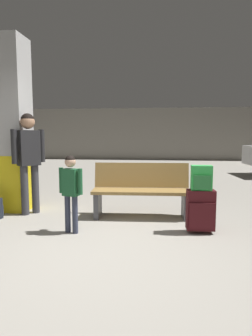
{
  "coord_description": "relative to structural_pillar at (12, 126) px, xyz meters",
  "views": [
    {
      "loc": [
        0.74,
        -3.16,
        1.36
      ],
      "look_at": [
        0.24,
        1.3,
        0.85
      ],
      "focal_mm": 31.24,
      "sensor_mm": 36.0,
      "label": 1
    }
  ],
  "objects": [
    {
      "name": "garage_back_wall",
      "position": [
        1.87,
        11.04,
        -0.11
      ],
      "size": [
        18.0,
        0.12,
        2.8
      ],
      "primitive_type": "cube",
      "color": "gray",
      "rests_on": "ground_plane"
    },
    {
      "name": "structural_pillar",
      "position": [
        0.0,
        0.0,
        0.0
      ],
      "size": [
        0.57,
        0.57,
        3.05
      ],
      "color": "yellow",
      "rests_on": "ground_plane"
    },
    {
      "name": "suitcase",
      "position": [
        3.19,
        -0.93,
        -1.19
      ],
      "size": [
        0.39,
        0.25,
        0.6
      ],
      "color": "#471419",
      "rests_on": "ground_plane"
    },
    {
      "name": "backpack_bright",
      "position": [
        3.19,
        -0.93,
        -0.74
      ],
      "size": [
        0.28,
        0.19,
        0.34
      ],
      "color": "green",
      "rests_on": "suitcase"
    },
    {
      "name": "ground_plane",
      "position": [
        1.87,
        2.18,
        -1.56
      ],
      "size": [
        18.0,
        18.0,
        0.1
      ],
      "primitive_type": "cube",
      "color": "gray"
    },
    {
      "name": "child",
      "position": [
        1.41,
        -1.13,
        -0.85
      ],
      "size": [
        0.36,
        0.25,
        1.08
      ],
      "color": "#33384C",
      "rests_on": "ground_plane"
    },
    {
      "name": "bench",
      "position": [
        2.32,
        -0.2,
        -1.07
      ],
      "size": [
        1.62,
        0.6,
        0.89
      ],
      "color": "#9E7A42",
      "rests_on": "ground_plane"
    },
    {
      "name": "adult",
      "position": [
        0.41,
        -0.25,
        -0.45
      ],
      "size": [
        0.41,
        0.47,
        1.72
      ],
      "color": "#38383D",
      "rests_on": "ground_plane"
    }
  ]
}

